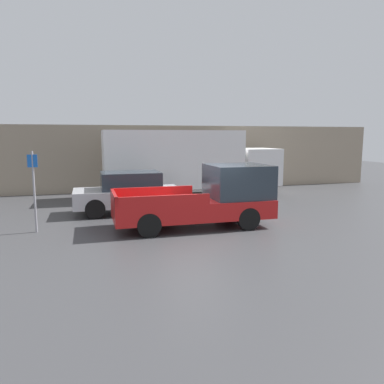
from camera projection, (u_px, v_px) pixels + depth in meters
name	position (u px, v px, depth m)	size (l,w,h in m)	color
ground_plane	(202.00, 229.00, 12.46)	(60.00, 60.00, 0.00)	#3D3D3F
building_wall	(153.00, 158.00, 21.12)	(28.00, 0.15, 3.66)	gray
pickup_truck	(209.00, 198.00, 12.79)	(5.30, 2.12, 2.08)	red
car	(129.00, 192.00, 15.02)	(4.21, 1.89, 1.65)	#B7BABF
delivery_truck	(187.00, 161.00, 19.03)	(8.99, 2.57, 3.35)	white
parking_sign	(34.00, 187.00, 11.81)	(0.30, 0.07, 2.59)	gray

